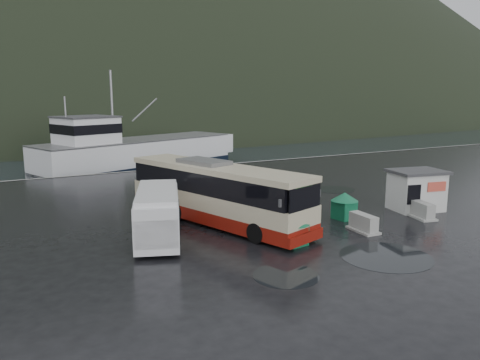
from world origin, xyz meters
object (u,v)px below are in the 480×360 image
coach_bus (217,223)px  white_van (159,239)px  waste_bin_right (294,245)px  ticket_kiosk (415,210)px  dome_tent (264,235)px  jersey_barrier_b (421,218)px  waste_bin_left (344,219)px  fishing_trawler (139,157)px  jersey_barrier_a (363,231)px

coach_bus → white_van: size_ratio=2.03×
waste_bin_right → ticket_kiosk: bearing=11.3°
dome_tent → jersey_barrier_b: 9.08m
waste_bin_left → fishing_trawler: (-2.79, 28.97, 0.00)m
waste_bin_left → jersey_barrier_b: 4.17m
coach_bus → waste_bin_right: 5.05m
coach_bus → dome_tent: 3.11m
white_van → ticket_kiosk: (14.69, -1.57, 0.00)m
jersey_barrier_a → jersey_barrier_b: (4.46, 0.43, 0.00)m
waste_bin_right → jersey_barrier_b: size_ratio=0.78×
waste_bin_left → waste_bin_right: waste_bin_left is taller
waste_bin_right → ticket_kiosk: size_ratio=0.46×
coach_bus → waste_bin_right: size_ratio=8.38×
coach_bus → waste_bin_right: bearing=-90.9°
dome_tent → jersey_barrier_b: (8.97, -1.36, 0.00)m
coach_bus → white_van: 3.78m
white_van → jersey_barrier_a: white_van is taller
white_van → jersey_barrier_a: size_ratio=3.32×
ticket_kiosk → jersey_barrier_b: size_ratio=1.69×
coach_bus → waste_bin_right: coach_bus is taller
waste_bin_left → waste_bin_right: 5.31m
waste_bin_right → fishing_trawler: 31.35m
coach_bus → waste_bin_left: size_ratio=7.95×
waste_bin_left → waste_bin_right: (-4.78, -2.32, 0.00)m
jersey_barrier_a → waste_bin_left: bearing=72.9°
coach_bus → fishing_trawler: (3.48, 26.46, 0.00)m
jersey_barrier_b → ticket_kiosk: bearing=51.3°
white_van → ticket_kiosk: size_ratio=1.91×
white_van → dome_tent: 4.88m
waste_bin_right → jersey_barrier_b: (8.56, 0.55, 0.00)m
coach_bus → jersey_barrier_b: 10.92m
white_van → jersey_barrier_b: 13.90m
waste_bin_left → dome_tent: waste_bin_left is taller
coach_bus → jersey_barrier_a: (5.58, -4.71, 0.00)m
white_van → jersey_barrier_a: bearing=-0.8°
white_van → fishing_trawler: size_ratio=0.22×
coach_bus → fishing_trawler: fishing_trawler is taller
coach_bus → dome_tent: bearing=-87.9°
coach_bus → jersey_barrier_a: bearing=-58.1°
waste_bin_left → dome_tent: bearing=-175.5°
jersey_barrier_a → dome_tent: bearing=158.4°
white_van → waste_bin_left: (9.80, -1.19, 0.00)m
jersey_barrier_a → fishing_trawler: 31.24m
ticket_kiosk → fishing_trawler: size_ratio=0.12×
white_van → ticket_kiosk: 14.78m
coach_bus → jersey_barrier_b: bearing=-41.0°
coach_bus → jersey_barrier_b: (10.04, -4.28, 0.00)m
waste_bin_left → white_van: bearing=173.1°
waste_bin_left → jersey_barrier_b: waste_bin_left is taller
dome_tent → waste_bin_right: bearing=-77.7°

